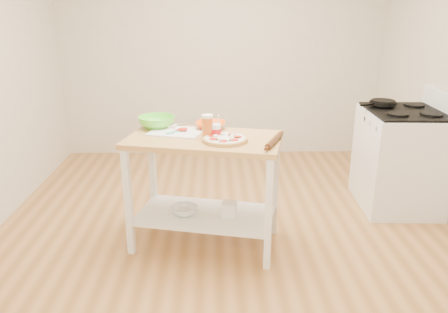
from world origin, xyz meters
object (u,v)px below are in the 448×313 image
object	(u,v)px
prep_island	(205,168)
spatula	(174,132)
green_bowl	(157,122)
skillet	(382,103)
cutting_board	(176,131)
yogurt_tub	(216,131)
pizza	(225,139)
rolling_pin	(274,140)
beer_pint	(207,126)
knife	(166,125)
shelf_bin	(229,209)
orange_bowl	(211,125)
gas_stove	(400,159)
shelf_glass_bowl	(185,210)

from	to	relation	value
prep_island	spatula	bearing A→B (deg)	158.56
green_bowl	prep_island	bearing A→B (deg)	-36.91
prep_island	skillet	distance (m)	1.90
cutting_board	prep_island	bearing A→B (deg)	-17.11
green_bowl	yogurt_tub	distance (m)	0.56
prep_island	cutting_board	distance (m)	0.37
pizza	rolling_pin	world-z (taller)	pizza
beer_pint	knife	bearing A→B (deg)	137.88
skillet	cutting_board	bearing A→B (deg)	177.00
skillet	spatula	xyz separation A→B (m)	(-1.90, -0.76, -0.06)
rolling_pin	shelf_bin	bearing A→B (deg)	158.04
pizza	orange_bowl	distance (m)	0.36
prep_island	cutting_board	size ratio (longest dim) A/B	2.71
spatula	pizza	bearing A→B (deg)	-45.80
beer_pint	rolling_pin	world-z (taller)	beer_pint
prep_island	gas_stove	xyz separation A→B (m)	(1.83, 0.69, -0.17)
green_bowl	shelf_glass_bowl	world-z (taller)	green_bowl
gas_stove	knife	bearing A→B (deg)	-167.99
cutting_board	shelf_glass_bowl	distance (m)	0.63
knife	rolling_pin	size ratio (longest dim) A/B	0.75
yogurt_tub	shelf_glass_bowl	bearing A→B (deg)	-178.09
spatula	yogurt_tub	world-z (taller)	yogurt_tub
knife	pizza	bearing A→B (deg)	-53.05
pizza	green_bowl	xyz separation A→B (m)	(-0.55, 0.39, 0.03)
cutting_board	spatula	world-z (taller)	cutting_board
prep_island	shelf_glass_bowl	bearing A→B (deg)	-178.70
knife	shelf_glass_bowl	size ratio (longest dim) A/B	1.25
pizza	knife	bearing A→B (deg)	138.98
pizza	knife	size ratio (longest dim) A/B	1.26
skillet	cutting_board	distance (m)	2.02
cutting_board	orange_bowl	xyz separation A→B (m)	(0.27, 0.10, 0.02)
skillet	beer_pint	size ratio (longest dim) A/B	2.15
knife	green_bowl	bearing A→B (deg)	-174.18
rolling_pin	shelf_glass_bowl	xyz separation A→B (m)	(-0.68, 0.16, -0.63)
pizza	knife	distance (m)	0.63
pizza	orange_bowl	xyz separation A→B (m)	(-0.11, 0.34, 0.01)
orange_bowl	green_bowl	world-z (taller)	green_bowl
knife	gas_stove	bearing A→B (deg)	-2.21
pizza	green_bowl	distance (m)	0.67
skillet	beer_pint	bearing A→B (deg)	-176.20
cutting_board	shelf_bin	world-z (taller)	cutting_board
prep_island	knife	bearing A→B (deg)	135.70
spatula	rolling_pin	size ratio (longest dim) A/B	0.40
prep_island	beer_pint	size ratio (longest dim) A/B	7.27
pizza	shelf_glass_bowl	bearing A→B (deg)	163.11
beer_pint	shelf_glass_bowl	world-z (taller)	beer_pint
yogurt_tub	shelf_bin	world-z (taller)	yogurt_tub
spatula	shelf_bin	size ratio (longest dim) A/B	1.26
beer_pint	rolling_pin	distance (m)	0.51
orange_bowl	shelf_bin	xyz separation A→B (m)	(0.14, -0.27, -0.61)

